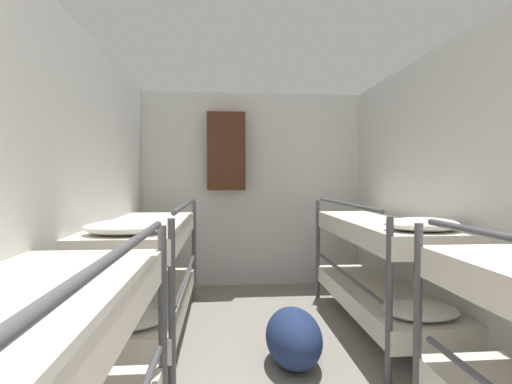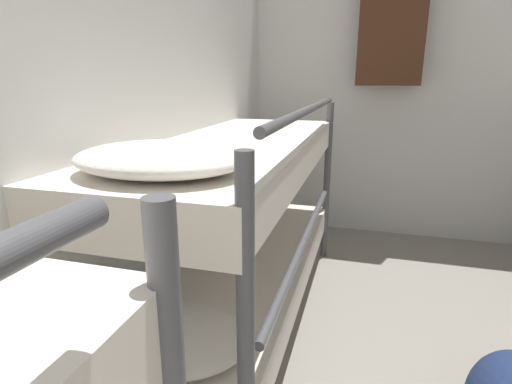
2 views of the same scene
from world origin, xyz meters
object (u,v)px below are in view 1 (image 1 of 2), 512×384
duffel_bag (294,337)px  bunk_stack_left_far (146,268)px  bunk_stack_right_far (383,264)px  hanging_coat (226,151)px

duffel_bag → bunk_stack_left_far: bearing=154.1°
bunk_stack_left_far → bunk_stack_right_far: (1.95, 0.00, 0.00)m
bunk_stack_left_far → hanging_coat: 1.88m
bunk_stack_left_far → hanging_coat: (0.66, 1.43, 1.03)m
bunk_stack_right_far → duffel_bag: 1.07m
bunk_stack_right_far → hanging_coat: bearing=132.0°
bunk_stack_left_far → bunk_stack_right_far: size_ratio=1.00×
bunk_stack_right_far → duffel_bag: size_ratio=3.02×
bunk_stack_right_far → hanging_coat: (-1.29, 1.43, 1.03)m
bunk_stack_right_far → duffel_bag: (-0.85, -0.53, -0.38)m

